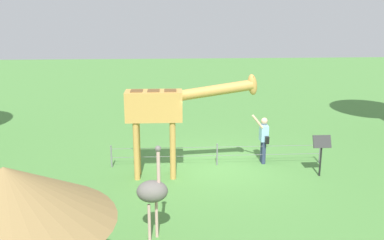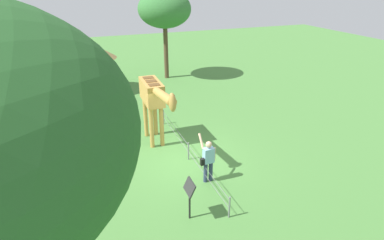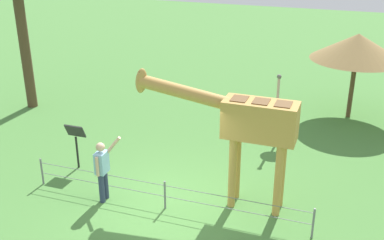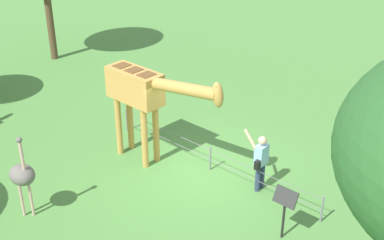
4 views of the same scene
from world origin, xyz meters
The scene contains 10 objects.
ground_plane centered at (0.00, 0.00, 0.00)m, with size 60.00×60.00×0.00m, color #4C843D.
giraffe centered at (-1.68, -0.71, 2.16)m, with size 4.00×0.72×3.23m.
visitor centered at (1.58, 0.29, 0.90)m, with size 0.59×0.58×1.74m.
zebra centered at (-7.14, -4.05, 1.16)m, with size 0.80×1.82×1.66m.
ostrich centered at (-1.99, -4.42, 1.18)m, with size 0.70×0.56×2.25m.
shade_hut_near centered at (-7.66, -6.77, 2.85)m, with size 2.94×2.94×3.34m.
shade_hut_aside centered at (-9.62, -2.45, 2.55)m, with size 2.86×2.86×3.02m.
tree_west centered at (-10.92, 2.53, 4.63)m, with size 3.51×3.51×5.89m.
info_sign centered at (3.11, -0.96, 0.95)m, with size 0.56×0.21×1.32m.
wire_fence centered at (0.00, 0.15, 0.40)m, with size 7.05×0.05×0.75m.
Camera 2 is at (9.93, -3.49, 6.59)m, focal length 29.16 mm.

